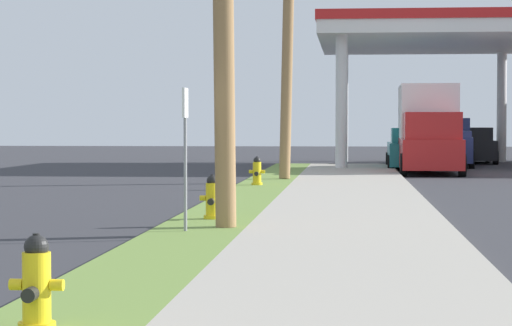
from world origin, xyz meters
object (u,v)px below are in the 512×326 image
street_sign_post (185,129)px  truck_navy_on_apron (447,144)px  car_black_by_near_pump (472,147)px  car_teal_by_far_pump (413,150)px  fire_hydrant_nearest (36,288)px  fire_hydrant_third (257,172)px  utility_pole_background (288,28)px  truck_red_at_forecourt (428,131)px  fire_hydrant_second (212,199)px

street_sign_post → truck_navy_on_apron: bearing=77.3°
car_black_by_near_pump → car_teal_by_far_pump: 7.63m
fire_hydrant_nearest → fire_hydrant_third: size_ratio=1.00×
fire_hydrant_third → truck_navy_on_apron: truck_navy_on_apron is taller
fire_hydrant_third → truck_navy_on_apron: bearing=68.5°
fire_hydrant_third → utility_pole_background: (0.61, 3.40, 4.08)m
fire_hydrant_nearest → truck_navy_on_apron: 36.42m
truck_red_at_forecourt → truck_navy_on_apron: 6.18m
fire_hydrant_nearest → car_black_by_near_pump: car_black_by_near_pump is taller
street_sign_post → car_black_by_near_pump: size_ratio=0.46×
car_black_by_near_pump → truck_red_at_forecourt: size_ratio=0.71×
fire_hydrant_third → car_black_by_near_pump: 21.39m
fire_hydrant_second → street_sign_post: size_ratio=0.35×
fire_hydrant_nearest → fire_hydrant_second: 9.66m
street_sign_post → truck_red_at_forecourt: (5.18, 22.22, -0.15)m
fire_hydrant_nearest → fire_hydrant_second: size_ratio=1.00×
fire_hydrant_third → car_teal_by_far_pump: size_ratio=0.16×
street_sign_post → car_teal_by_far_pump: bearing=79.2°
utility_pole_background → truck_red_at_forecourt: size_ratio=1.34×
fire_hydrant_second → car_black_by_near_pump: 30.91m
car_black_by_near_pump → truck_navy_on_apron: (-1.44, -3.74, 0.19)m
car_black_by_near_pump → truck_navy_on_apron: bearing=-111.1°
fire_hydrant_nearest → fire_hydrant_second: bearing=89.4°
truck_navy_on_apron → fire_hydrant_second: bearing=-103.4°
fire_hydrant_second → fire_hydrant_third: same height
fire_hydrant_third → fire_hydrant_nearest: bearing=-89.9°
fire_hydrant_nearest → car_teal_by_far_pump: (4.76, 32.60, 0.28)m
fire_hydrant_nearest → car_black_by_near_pump: size_ratio=0.16×
utility_pole_background → car_black_by_near_pump: 18.40m
fire_hydrant_third → utility_pole_background: bearing=79.9°
utility_pole_background → fire_hydrant_second: bearing=-92.0°
street_sign_post → utility_pole_background: bearing=87.8°
fire_hydrant_second → truck_navy_on_apron: bearing=76.6°
utility_pole_background → car_black_by_near_pump: size_ratio=1.89×
fire_hydrant_nearest → fire_hydrant_second: (0.10, 9.66, 0.00)m
utility_pole_background → car_black_by_near_pump: utility_pole_background is taller
fire_hydrant_second → truck_navy_on_apron: truck_navy_on_apron is taller
truck_navy_on_apron → truck_red_at_forecourt: bearing=-101.2°
utility_pole_background → fire_hydrant_third: bearing=-100.1°
fire_hydrant_third → utility_pole_background: size_ratio=0.09×
fire_hydrant_nearest → street_sign_post: (-0.03, 7.60, 1.19)m
fire_hydrant_second → fire_hydrant_third: bearing=90.8°
fire_hydrant_nearest → truck_navy_on_apron: size_ratio=0.13×
truck_navy_on_apron → street_sign_post: bearing=-102.7°
truck_red_at_forecourt → street_sign_post: bearing=-103.1°
car_black_by_near_pump → fire_hydrant_third: bearing=-111.4°
truck_navy_on_apron → fire_hydrant_nearest: bearing=-100.0°
fire_hydrant_third → truck_red_at_forecourt: size_ratio=0.12×
car_teal_by_far_pump → truck_navy_on_apron: truck_navy_on_apron is taller
utility_pole_background → truck_navy_on_apron: size_ratio=1.55×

